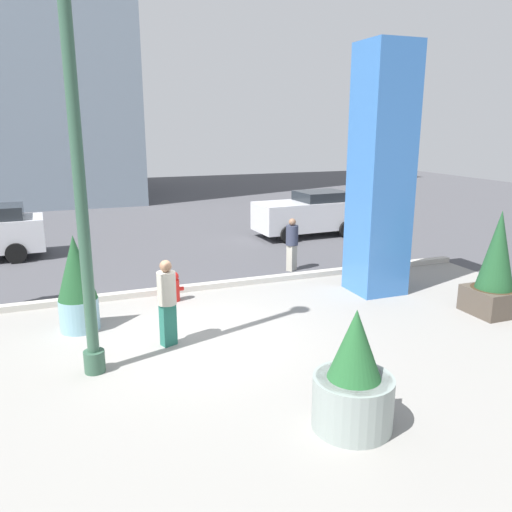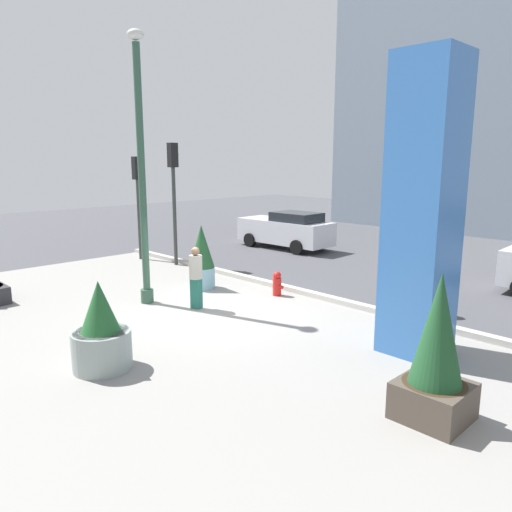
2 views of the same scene
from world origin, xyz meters
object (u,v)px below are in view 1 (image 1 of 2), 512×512
object	(u,v)px
potted_plant_near_left	(354,382)
potted_plant_mid_plaza	(496,269)
car_intersection	(309,214)
pedestrian_on_sidewalk	(292,242)
potted_plant_curbside	(77,284)
fire_hydrant	(174,287)
art_pillar_blue	(381,173)
lamp_post	(78,164)
pedestrian_crossing	(167,299)

from	to	relation	value
potted_plant_near_left	potted_plant_mid_plaza	world-z (taller)	potted_plant_mid_plaza
car_intersection	pedestrian_on_sidewalk	world-z (taller)	car_intersection
potted_plant_near_left	pedestrian_on_sidewalk	size ratio (longest dim) A/B	1.14
car_intersection	potted_plant_curbside	bearing A→B (deg)	-141.77
pedestrian_on_sidewalk	car_intersection	bearing A→B (deg)	57.93
potted_plant_curbside	pedestrian_on_sidewalk	distance (m)	6.62
fire_hydrant	pedestrian_on_sidewalk	xyz separation A→B (m)	(3.84, 1.51, 0.49)
fire_hydrant	car_intersection	size ratio (longest dim) A/B	0.18
fire_hydrant	car_intersection	world-z (taller)	car_intersection
car_intersection	pedestrian_on_sidewalk	size ratio (longest dim) A/B	2.64
art_pillar_blue	potted_plant_mid_plaza	size ratio (longest dim) A/B	2.55
potted_plant_curbside	potted_plant_mid_plaza	world-z (taller)	potted_plant_mid_plaza
art_pillar_blue	potted_plant_mid_plaza	distance (m)	3.47
car_intersection	potted_plant_mid_plaza	bearing A→B (deg)	-89.73
lamp_post	art_pillar_blue	xyz separation A→B (m)	(7.12, 2.15, -0.54)
lamp_post	pedestrian_on_sidewalk	distance (m)	8.05
art_pillar_blue	potted_plant_curbside	size ratio (longest dim) A/B	2.99
pedestrian_crossing	potted_plant_curbside	bearing A→B (deg)	137.72
potted_plant_curbside	pedestrian_on_sidewalk	size ratio (longest dim) A/B	1.30
fire_hydrant	pedestrian_crossing	world-z (taller)	pedestrian_crossing
pedestrian_on_sidewalk	art_pillar_blue	bearing A→B (deg)	-65.15
potted_plant_mid_plaza	pedestrian_on_sidewalk	bearing A→B (deg)	119.21
potted_plant_curbside	car_intersection	xyz separation A→B (m)	(8.79, 6.93, -0.14)
art_pillar_blue	potted_plant_near_left	distance (m)	6.87
car_intersection	fire_hydrant	bearing A→B (deg)	-138.31
potted_plant_near_left	car_intersection	world-z (taller)	potted_plant_near_left
potted_plant_curbside	potted_plant_mid_plaza	bearing A→B (deg)	-14.74
fire_hydrant	art_pillar_blue	bearing A→B (deg)	-11.79
lamp_post	car_intersection	bearing A→B (deg)	46.28
potted_plant_near_left	fire_hydrant	bearing A→B (deg)	100.90
potted_plant_mid_plaza	car_intersection	xyz separation A→B (m)	(-0.04, 9.25, -0.19)
art_pillar_blue	pedestrian_on_sidewalk	size ratio (longest dim) A/B	3.89
potted_plant_mid_plaza	fire_hydrant	size ratio (longest dim) A/B	3.18
potted_plant_mid_plaza	pedestrian_crossing	xyz separation A→B (m)	(-7.25, 0.89, -0.10)
fire_hydrant	pedestrian_crossing	size ratio (longest dim) A/B	0.44
lamp_post	potted_plant_near_left	bearing A→B (deg)	-42.77
potted_plant_curbside	car_intersection	bearing A→B (deg)	38.23
art_pillar_blue	pedestrian_on_sidewalk	world-z (taller)	art_pillar_blue
art_pillar_blue	fire_hydrant	distance (m)	5.79
potted_plant_mid_plaza	pedestrian_crossing	size ratio (longest dim) A/B	1.39
potted_plant_mid_plaza	potted_plant_near_left	bearing A→B (deg)	-152.24
potted_plant_curbside	potted_plant_mid_plaza	size ratio (longest dim) A/B	0.85
fire_hydrant	pedestrian_crossing	bearing A→B (deg)	-104.61
fire_hydrant	pedestrian_crossing	distance (m)	2.68
art_pillar_blue	fire_hydrant	bearing A→B (deg)	168.21
potted_plant_curbside	car_intersection	distance (m)	11.19
pedestrian_on_sidewalk	pedestrian_crossing	size ratio (longest dim) A/B	0.91
potted_plant_curbside	fire_hydrant	bearing A→B (deg)	25.94
pedestrian_crossing	potted_plant_near_left	bearing A→B (deg)	-63.40
lamp_post	art_pillar_blue	size ratio (longest dim) A/B	1.21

